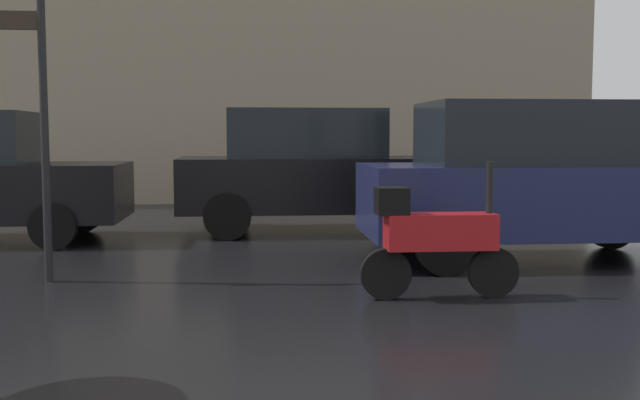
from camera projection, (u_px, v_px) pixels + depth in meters
name	position (u px, v px, depth m)	size (l,w,h in m)	color
parked_scooter	(435.00, 237.00, 6.78)	(1.45, 0.32, 1.23)	black
parked_car_left	(314.00, 169.00, 11.55)	(4.20, 1.97, 1.86)	black
parked_car_right	(533.00, 181.00, 8.81)	(4.06, 1.83, 1.85)	#1E234C
street_signpost	(44.00, 92.00, 7.44)	(1.08, 0.08, 3.14)	black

